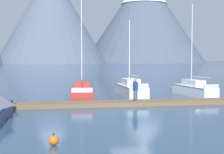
% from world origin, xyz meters
% --- Properties ---
extents(ground_plane, '(700.00, 700.00, 0.00)m').
position_xyz_m(ground_plane, '(0.00, 0.00, 0.00)').
color(ground_plane, '#2D4C6B').
extents(mountain_central_massif, '(70.67, 70.67, 61.91)m').
position_xyz_m(mountain_central_massif, '(0.80, 198.89, 31.72)').
color(mountain_central_massif, slate).
rests_on(mountain_central_massif, ground).
extents(mountain_shoulder_ridge, '(90.49, 90.49, 67.51)m').
position_xyz_m(mountain_shoulder_ridge, '(69.12, 217.24, 34.79)').
color(mountain_shoulder_ridge, '#4C566B').
rests_on(mountain_shoulder_ridge, ground).
extents(dock, '(22.83, 2.93, 0.30)m').
position_xyz_m(dock, '(0.00, 4.00, 0.14)').
color(dock, brown).
rests_on(dock, ground).
extents(sailboat_second_berth, '(2.56, 7.84, 8.64)m').
position_xyz_m(sailboat_second_berth, '(-2.05, 9.17, 0.58)').
color(sailboat_second_berth, '#B2332D').
rests_on(sailboat_second_berth, ground).
extents(sailboat_mid_dock_port, '(1.89, 7.11, 7.04)m').
position_xyz_m(sailboat_mid_dock_port, '(2.57, 10.15, 0.64)').
color(sailboat_mid_dock_port, silver).
rests_on(sailboat_mid_dock_port, ground).
extents(sailboat_mid_dock_starboard, '(2.15, 6.70, 8.59)m').
position_xyz_m(sailboat_mid_dock_starboard, '(8.44, 9.23, 0.60)').
color(sailboat_mid_dock_starboard, white).
rests_on(sailboat_mid_dock_starboard, ground).
extents(person_on_dock, '(0.34, 0.56, 1.69)m').
position_xyz_m(person_on_dock, '(1.36, 3.95, 1.26)').
color(person_on_dock, '#384256').
rests_on(person_on_dock, dock).
extents(mooring_buoy_inner_mooring, '(0.40, 0.40, 0.48)m').
position_xyz_m(mooring_buoy_inner_mooring, '(-5.05, -6.43, 0.20)').
color(mooring_buoy_inner_mooring, orange).
rests_on(mooring_buoy_inner_mooring, ground).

